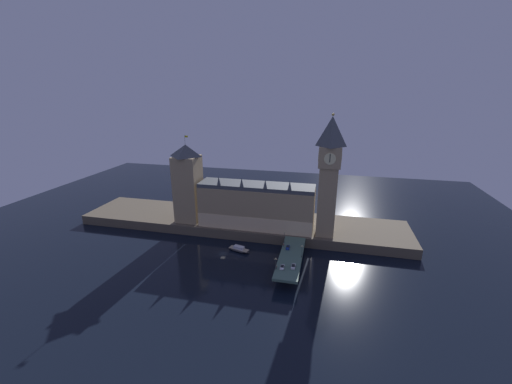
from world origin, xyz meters
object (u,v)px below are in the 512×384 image
object	(u,v)px
street_lamp_mid	(302,250)
car_northbound_trail	(282,267)
clock_tower	(329,174)
street_lamp_far	(284,235)
victoria_tower	(188,183)
street_lamp_near	(276,262)
car_southbound_lead	(293,266)
car_northbound_lead	(288,247)
pedestrian_far_rail	(284,245)
boat_upstream	(239,249)
pedestrian_near_rail	(277,267)

from	to	relation	value
street_lamp_mid	car_northbound_trail	bearing A→B (deg)	-122.43
clock_tower	street_lamp_mid	distance (m)	47.48
car_northbound_trail	street_lamp_far	xyz separation A→B (m)	(-3.03, 27.77, 3.72)
victoria_tower	street_lamp_near	size ratio (longest dim) A/B	9.23
street_lamp_near	clock_tower	bearing A→B (deg)	64.36
car_southbound_lead	street_lamp_mid	distance (m)	12.29
street_lamp_near	street_lamp_mid	size ratio (longest dim) A/B	0.90
victoria_tower	car_northbound_lead	size ratio (longest dim) A/B	13.32
car_southbound_lead	street_lamp_far	bearing A→B (deg)	107.64
pedestrian_far_rail	boat_upstream	bearing A→B (deg)	178.83
victoria_tower	street_lamp_far	xyz separation A→B (m)	(67.13, -19.54, -21.07)
car_southbound_lead	pedestrian_far_rail	xyz separation A→B (m)	(-7.89, 21.00, 0.27)
clock_tower	car_northbound_trail	bearing A→B (deg)	-113.28
car_northbound_lead	street_lamp_mid	bearing A→B (deg)	-43.38
clock_tower	car_northbound_lead	world-z (taller)	clock_tower
car_southbound_lead	street_lamp_near	bearing A→B (deg)	-157.84
car_northbound_trail	boat_upstream	xyz separation A→B (m)	(-28.95, 23.24, -5.96)
car_northbound_lead	street_lamp_mid	xyz separation A→B (m)	(8.29, -7.84, 3.59)
clock_tower	pedestrian_near_rail	distance (m)	62.71
clock_tower	car_northbound_trail	xyz separation A→B (m)	(-19.26, -44.77, -37.24)
victoria_tower	street_lamp_mid	bearing A→B (deg)	-23.59
street_lamp_mid	street_lamp_near	bearing A→B (deg)	-127.56
street_lamp_near	boat_upstream	distance (m)	37.10
car_northbound_trail	car_southbound_lead	xyz separation A→B (m)	(5.26, 1.70, 0.03)
pedestrian_near_rail	street_lamp_near	bearing A→B (deg)	-117.93
street_lamp_far	clock_tower	bearing A→B (deg)	37.33
car_northbound_lead	pedestrian_far_rail	bearing A→B (deg)	145.25
clock_tower	car_northbound_lead	xyz separation A→B (m)	(-19.26, -23.88, -37.17)
victoria_tower	car_northbound_lead	bearing A→B (deg)	-20.63
pedestrian_near_rail	pedestrian_far_rail	bearing A→B (deg)	90.00
clock_tower	car_southbound_lead	xyz separation A→B (m)	(-14.00, -43.06, -37.20)
street_lamp_near	street_lamp_far	xyz separation A→B (m)	(0.00, 29.44, 0.50)
street_lamp_mid	pedestrian_near_rail	bearing A→B (deg)	-128.02
boat_upstream	car_northbound_trail	bearing A→B (deg)	-38.76
pedestrian_far_rail	street_lamp_far	bearing A→B (deg)	94.52
victoria_tower	car_southbound_lead	distance (m)	91.55
street_lamp_far	car_southbound_lead	bearing A→B (deg)	-72.36
car_northbound_lead	clock_tower	bearing A→B (deg)	51.12
street_lamp_near	car_southbound_lead	bearing A→B (deg)	22.16
car_southbound_lead	boat_upstream	size ratio (longest dim) A/B	0.32
car_northbound_trail	pedestrian_near_rail	distance (m)	2.80
car_northbound_trail	street_lamp_near	size ratio (longest dim) A/B	0.66
car_southbound_lead	pedestrian_near_rail	bearing A→B (deg)	-161.62
car_northbound_trail	car_southbound_lead	size ratio (longest dim) A/B	0.89
pedestrian_near_rail	street_lamp_mid	xyz separation A→B (m)	(10.92, 13.97, 3.38)
car_northbound_lead	street_lamp_far	xyz separation A→B (m)	(-3.03, 6.88, 3.65)
clock_tower	street_lamp_near	bearing A→B (deg)	-115.64
pedestrian_far_rail	boat_upstream	distance (m)	27.06
street_lamp_far	boat_upstream	size ratio (longest dim) A/B	0.48
street_lamp_near	boat_upstream	size ratio (longest dim) A/B	0.43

